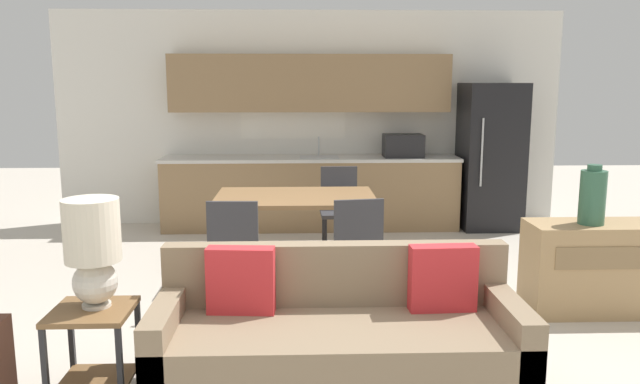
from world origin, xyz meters
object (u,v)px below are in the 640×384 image
at_px(dining_table, 295,202).
at_px(dining_chair_near_left, 235,249).
at_px(table_lamp, 93,247).
at_px(dining_chair_far_right, 340,205).
at_px(side_table, 94,340).
at_px(refrigerator, 490,156).
at_px(couch, 338,337).
at_px(credenza, 599,268).
at_px(vase, 593,197).
at_px(dining_chair_near_right, 355,246).

relative_size(dining_table, dining_chair_near_left, 1.64).
distance_m(dining_table, table_lamp, 2.59).
relative_size(dining_chair_far_right, dining_chair_near_left, 1.00).
bearing_deg(side_table, refrigerator, 50.06).
bearing_deg(dining_chair_near_left, couch, 119.74).
bearing_deg(table_lamp, dining_chair_near_left, 65.96).
distance_m(table_lamp, credenza, 3.79).
relative_size(couch, table_lamp, 3.36).
distance_m(vase, dining_chair_far_right, 2.71).
relative_size(table_lamp, credenza, 0.55).
height_order(vase, dining_chair_near_right, vase).
relative_size(dining_chair_far_right, dining_chair_near_right, 1.00).
distance_m(credenza, dining_chair_near_right, 1.94).
distance_m(refrigerator, credenza, 3.00).
xyz_separation_m(couch, dining_chair_near_right, (0.23, 1.47, 0.15)).
distance_m(side_table, dining_chair_near_right, 2.23).
xyz_separation_m(dining_chair_far_right, dining_chair_near_left, (-0.95, -1.74, 0.00)).
bearing_deg(credenza, couch, -149.96).
bearing_deg(side_table, dining_chair_far_right, 63.34).
distance_m(dining_table, dining_chair_far_right, 0.99).
relative_size(dining_table, vase, 3.20).
height_order(dining_table, side_table, dining_table).
bearing_deg(couch, refrigerator, 62.74).
xyz_separation_m(side_table, vase, (3.44, 1.27, 0.57)).
height_order(side_table, dining_chair_far_right, dining_chair_far_right).
relative_size(vase, dining_chair_near_left, 0.51).
xyz_separation_m(refrigerator, side_table, (-3.56, -4.25, -0.53)).
height_order(refrigerator, credenza, refrigerator).
distance_m(vase, dining_chair_near_right, 1.89).
height_order(refrigerator, dining_chair_near_left, refrigerator).
height_order(table_lamp, dining_chair_near_right, table_lamp).
distance_m(couch, side_table, 1.40).
relative_size(refrigerator, dining_chair_near_left, 1.99).
xyz_separation_m(credenza, dining_chair_near_right, (-1.93, 0.22, 0.13)).
xyz_separation_m(credenza, dining_chair_far_right, (-1.94, 1.92, 0.13)).
bearing_deg(side_table, dining_chair_near_left, 65.96).
distance_m(vase, dining_chair_near_left, 2.83).
bearing_deg(dining_table, dining_chair_near_left, -118.32).
distance_m(dining_table, side_table, 2.65).
bearing_deg(table_lamp, credenza, 19.64).
relative_size(couch, dining_chair_far_right, 2.31).
relative_size(refrigerator, couch, 0.86).
relative_size(side_table, dining_chair_near_right, 0.61).
height_order(credenza, vase, vase).
distance_m(couch, dining_chair_near_left, 1.61).
bearing_deg(side_table, couch, 2.21).
bearing_deg(credenza, dining_chair_near_left, 176.48).
relative_size(couch, credenza, 1.84).
bearing_deg(dining_table, side_table, -115.69).
xyz_separation_m(refrigerator, dining_chair_near_right, (-1.93, -2.73, -0.40)).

